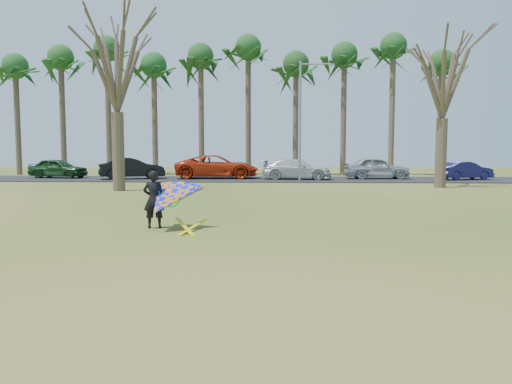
{
  "coord_description": "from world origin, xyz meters",
  "views": [
    {
      "loc": [
        0.62,
        -11.43,
        2.28
      ],
      "look_at": [
        0.0,
        2.0,
        1.1
      ],
      "focal_mm": 35.0,
      "sensor_mm": 36.0,
      "label": 1
    }
  ],
  "objects_px": {
    "car_3": "(297,169)",
    "car_5": "(465,171)",
    "kite_flyer": "(166,200)",
    "car_0": "(58,168)",
    "car_1": "(132,168)",
    "car_4": "(377,168)",
    "car_2": "(217,167)",
    "bare_tree_left": "(116,60)",
    "streetlight": "(302,115)",
    "bare_tree_right": "(444,73)"
  },
  "relations": [
    {
      "from": "bare_tree_right",
      "to": "kite_flyer",
      "type": "bearing_deg",
      "value": -128.7
    },
    {
      "from": "streetlight",
      "to": "car_1",
      "type": "distance_m",
      "value": 13.05
    },
    {
      "from": "car_1",
      "to": "car_3",
      "type": "height_order",
      "value": "car_1"
    },
    {
      "from": "car_1",
      "to": "car_3",
      "type": "xyz_separation_m",
      "value": [
        12.03,
        0.17,
        -0.04
      ]
    },
    {
      "from": "car_5",
      "to": "kite_flyer",
      "type": "distance_m",
      "value": 27.7
    },
    {
      "from": "bare_tree_left",
      "to": "streetlight",
      "type": "bearing_deg",
      "value": 34.57
    },
    {
      "from": "streetlight",
      "to": "car_4",
      "type": "xyz_separation_m",
      "value": [
        5.64,
        3.52,
        -3.61
      ]
    },
    {
      "from": "streetlight",
      "to": "car_0",
      "type": "xyz_separation_m",
      "value": [
        -18.2,
        3.43,
        -3.67
      ]
    },
    {
      "from": "bare_tree_right",
      "to": "car_2",
      "type": "xyz_separation_m",
      "value": [
        -14.0,
        7.52,
        -5.65
      ]
    },
    {
      "from": "bare_tree_right",
      "to": "car_1",
      "type": "distance_m",
      "value": 21.91
    },
    {
      "from": "car_3",
      "to": "car_5",
      "type": "bearing_deg",
      "value": -83.44
    },
    {
      "from": "car_2",
      "to": "car_1",
      "type": "bearing_deg",
      "value": 95.62
    },
    {
      "from": "streetlight",
      "to": "bare_tree_right",
      "type": "bearing_deg",
      "value": -27.03
    },
    {
      "from": "car_5",
      "to": "car_2",
      "type": "bearing_deg",
      "value": 68.35
    },
    {
      "from": "car_2",
      "to": "car_4",
      "type": "relative_size",
      "value": 1.32
    },
    {
      "from": "car_2",
      "to": "car_4",
      "type": "distance_m",
      "value": 11.8
    },
    {
      "from": "bare_tree_right",
      "to": "car_0",
      "type": "xyz_separation_m",
      "value": [
        -26.04,
        7.43,
        -5.77
      ]
    },
    {
      "from": "car_3",
      "to": "kite_flyer",
      "type": "xyz_separation_m",
      "value": [
        -4.44,
        -22.31,
        0.06
      ]
    },
    {
      "from": "bare_tree_left",
      "to": "car_1",
      "type": "relative_size",
      "value": 2.08
    },
    {
      "from": "car_0",
      "to": "car_4",
      "type": "relative_size",
      "value": 0.92
    },
    {
      "from": "streetlight",
      "to": "kite_flyer",
      "type": "bearing_deg",
      "value": -103.45
    },
    {
      "from": "car_0",
      "to": "car_5",
      "type": "height_order",
      "value": "car_0"
    },
    {
      "from": "bare_tree_right",
      "to": "car_3",
      "type": "distance_m",
      "value": 11.97
    },
    {
      "from": "car_1",
      "to": "car_5",
      "type": "relative_size",
      "value": 1.19
    },
    {
      "from": "bare_tree_right",
      "to": "kite_flyer",
      "type": "xyz_separation_m",
      "value": [
        -12.54,
        -15.66,
        -5.72
      ]
    },
    {
      "from": "bare_tree_right",
      "to": "car_4",
      "type": "bearing_deg",
      "value": 106.34
    },
    {
      "from": "bare_tree_right",
      "to": "car_2",
      "type": "height_order",
      "value": "bare_tree_right"
    },
    {
      "from": "car_3",
      "to": "car_1",
      "type": "bearing_deg",
      "value": 97.3
    },
    {
      "from": "car_1",
      "to": "car_3",
      "type": "relative_size",
      "value": 0.93
    },
    {
      "from": "bare_tree_right",
      "to": "bare_tree_left",
      "type": "bearing_deg",
      "value": -170.54
    },
    {
      "from": "bare_tree_right",
      "to": "car_5",
      "type": "relative_size",
      "value": 2.35
    },
    {
      "from": "car_4",
      "to": "car_5",
      "type": "bearing_deg",
      "value": -99.75
    },
    {
      "from": "bare_tree_left",
      "to": "car_1",
      "type": "xyz_separation_m",
      "value": [
        -2.13,
        9.48,
        -6.09
      ]
    },
    {
      "from": "bare_tree_left",
      "to": "streetlight",
      "type": "height_order",
      "value": "bare_tree_left"
    },
    {
      "from": "bare_tree_left",
      "to": "car_0",
      "type": "height_order",
      "value": "bare_tree_left"
    },
    {
      "from": "bare_tree_right",
      "to": "streetlight",
      "type": "xyz_separation_m",
      "value": [
        -7.84,
        4.0,
        -2.1
      ]
    },
    {
      "from": "streetlight",
      "to": "car_4",
      "type": "relative_size",
      "value": 1.71
    },
    {
      "from": "car_1",
      "to": "car_2",
      "type": "relative_size",
      "value": 0.75
    },
    {
      "from": "car_5",
      "to": "streetlight",
      "type": "bearing_deg",
      "value": 83.94
    },
    {
      "from": "car_0",
      "to": "car_3",
      "type": "distance_m",
      "value": 17.95
    },
    {
      "from": "streetlight",
      "to": "kite_flyer",
      "type": "distance_m",
      "value": 20.53
    },
    {
      "from": "car_5",
      "to": "kite_flyer",
      "type": "relative_size",
      "value": 1.64
    },
    {
      "from": "car_1",
      "to": "car_5",
      "type": "xyz_separation_m",
      "value": [
        23.98,
        0.19,
        -0.12
      ]
    },
    {
      "from": "streetlight",
      "to": "car_5",
      "type": "xyz_separation_m",
      "value": [
        11.69,
        2.67,
        -3.76
      ]
    },
    {
      "from": "bare_tree_right",
      "to": "kite_flyer",
      "type": "relative_size",
      "value": 3.86
    },
    {
      "from": "bare_tree_left",
      "to": "car_4",
      "type": "height_order",
      "value": "bare_tree_left"
    },
    {
      "from": "car_0",
      "to": "car_1",
      "type": "relative_size",
      "value": 0.92
    },
    {
      "from": "car_4",
      "to": "car_0",
      "type": "bearing_deg",
      "value": 88.51
    },
    {
      "from": "car_3",
      "to": "car_5",
      "type": "height_order",
      "value": "car_3"
    },
    {
      "from": "car_2",
      "to": "kite_flyer",
      "type": "distance_m",
      "value": 23.23
    }
  ]
}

